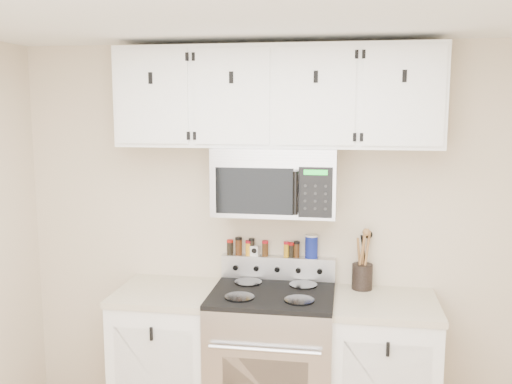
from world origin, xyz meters
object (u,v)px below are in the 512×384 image
at_px(range, 272,362).
at_px(microwave, 276,181).
at_px(utensil_crock, 362,274).
at_px(salt_canister, 311,246).

relative_size(range, microwave, 1.45).
relative_size(range, utensil_crock, 2.85).
distance_m(utensil_crock, salt_canister, 0.37).
bearing_deg(range, salt_canister, 51.96).
distance_m(microwave, salt_canister, 0.53).
xyz_separation_m(range, utensil_crock, (0.55, 0.23, 0.53)).
distance_m(microwave, utensil_crock, 0.83).
height_order(utensil_crock, salt_canister, utensil_crock).
distance_m(range, microwave, 1.15).
bearing_deg(salt_canister, utensil_crock, -8.54).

